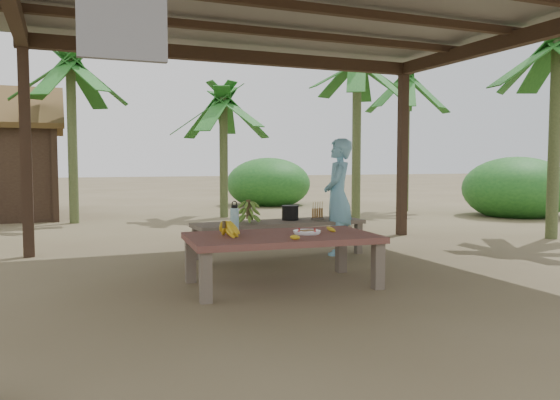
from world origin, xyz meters
name	(u,v)px	position (x,y,z in m)	size (l,w,h in m)	color
ground	(306,274)	(0.00, 0.00, 0.00)	(80.00, 80.00, 0.00)	brown
pavilion	(306,9)	(-0.01, -0.01, 2.78)	(6.60, 5.60, 2.95)	black
work_table	(282,241)	(-0.44, -0.40, 0.43)	(1.87, 1.12, 0.50)	brown
bench	(280,226)	(0.16, 1.13, 0.39)	(2.22, 0.69, 0.45)	brown
ripe_banana_bunch	(224,228)	(-1.00, -0.33, 0.58)	(0.27, 0.23, 0.16)	yellow
plate	(307,232)	(-0.19, -0.44, 0.52)	(0.27, 0.27, 0.04)	white
loose_banana_front	(295,237)	(-0.46, -0.76, 0.52)	(0.04, 0.14, 0.04)	yellow
loose_banana_side	(331,229)	(0.12, -0.36, 0.52)	(0.04, 0.16, 0.04)	yellow
water_flask	(234,219)	(-0.82, -0.09, 0.63)	(0.09, 0.09, 0.32)	teal
green_banana_stalk	(248,211)	(-0.27, 1.12, 0.60)	(0.26, 0.26, 0.30)	#598C2D
cooking_pot	(290,213)	(0.34, 1.21, 0.54)	(0.21, 0.21, 0.18)	black
skewer_rack	(317,211)	(0.67, 1.11, 0.57)	(0.18, 0.08, 0.24)	#A57F47
woman	(338,197)	(0.91, 0.99, 0.75)	(0.55, 0.36, 1.50)	#7CC8EA
banana_plant_ne	(357,75)	(3.21, 4.51, 2.96)	(1.80, 1.80, 3.46)	#596638
banana_plant_n	(223,111)	(0.88, 6.14, 2.29)	(1.80, 1.80, 2.77)	#596638
banana_plant_nw	(71,75)	(-2.17, 6.14, 2.87)	(1.80, 1.80, 3.37)	#596638
banana_plant_e	(557,59)	(4.73, 1.04, 2.78)	(1.80, 1.80, 3.27)	#596638
banana_plant_far	(406,89)	(5.37, 5.90, 2.95)	(1.80, 1.80, 3.45)	#596638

